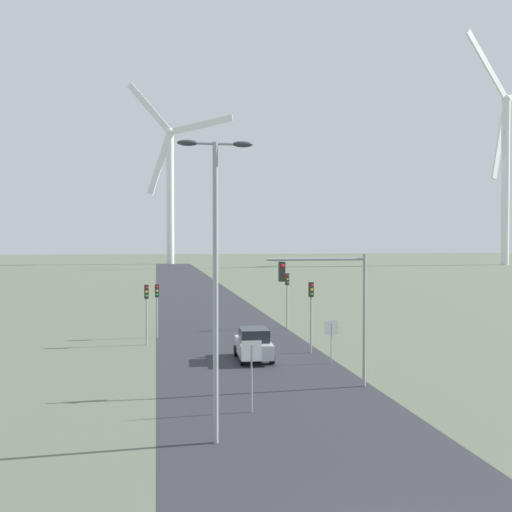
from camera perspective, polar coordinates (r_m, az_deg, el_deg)
road_surface at (r=60.34m, az=-4.73°, el=-5.02°), size 10.00×240.00×0.01m
streetlamp at (r=19.99m, az=-3.88°, el=-0.03°), size 2.53×0.32×10.12m
stop_sign_near at (r=24.00m, az=-0.43°, el=-10.07°), size 0.81×0.07×2.85m
stop_sign_far at (r=33.66m, az=7.18°, el=-7.33°), size 0.81×0.07×2.38m
traffic_light_post_near_left at (r=39.73m, az=-10.39°, el=-4.23°), size 0.28×0.34×3.93m
traffic_light_post_near_right at (r=36.45m, az=5.27°, el=-4.31°), size 0.28×0.34×4.30m
traffic_light_post_mid_left at (r=42.59m, az=-9.42°, el=-4.01°), size 0.28×0.34×3.75m
traffic_light_post_mid_right at (r=46.48m, az=2.98°, el=-3.08°), size 0.28×0.33×4.28m
traffic_light_mast_overhead at (r=27.77m, az=7.19°, el=-3.46°), size 4.69×0.34×6.20m
car_approaching at (r=34.38m, az=-0.23°, el=-8.40°), size 1.96×4.17×1.83m
wind_turbine_left at (r=179.41m, az=-8.17°, el=7.10°), size 30.53×11.26×53.88m
wind_turbine_center at (r=186.34m, az=22.69°, el=8.35°), size 37.31×16.36×63.68m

